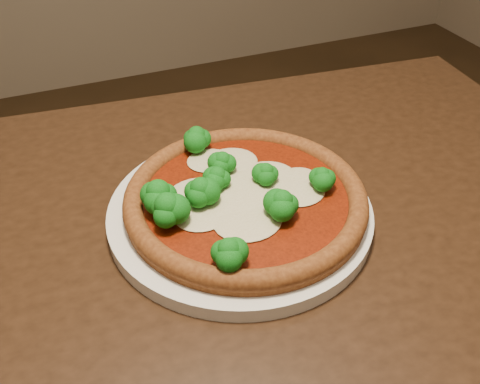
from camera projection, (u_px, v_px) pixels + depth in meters
name	position (u px, v px, depth m)	size (l,w,h in m)	color
dining_table	(219.00, 329.00, 0.65)	(1.18, 0.93, 0.75)	black
plate	(240.00, 212.00, 0.65)	(0.32, 0.32, 0.02)	silver
pizza	(240.00, 196.00, 0.63)	(0.29, 0.29, 0.06)	brown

